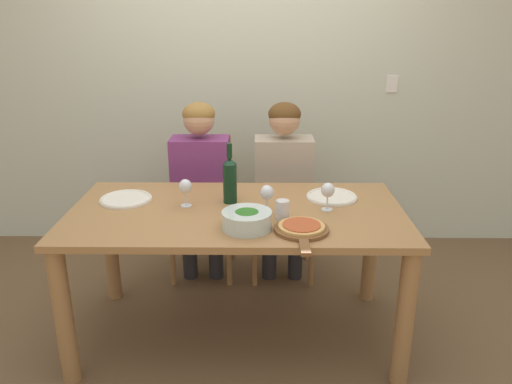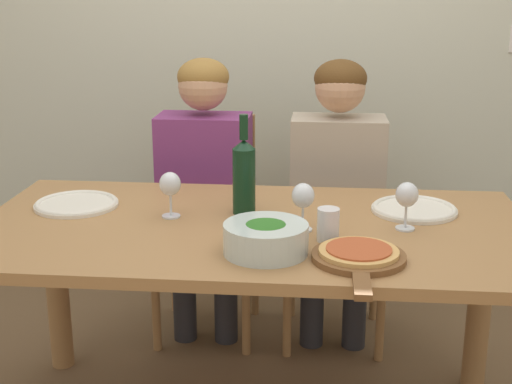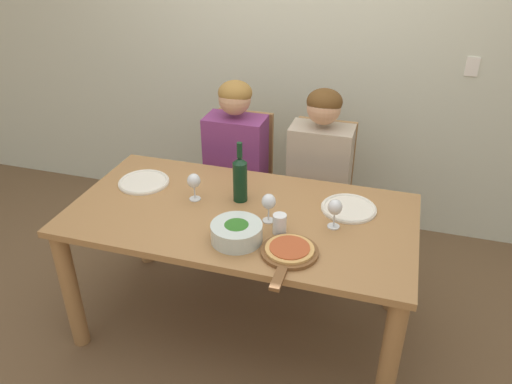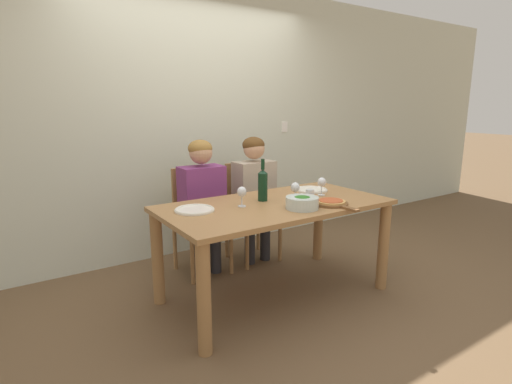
# 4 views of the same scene
# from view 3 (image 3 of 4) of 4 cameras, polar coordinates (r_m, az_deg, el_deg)

# --- Properties ---
(ground_plane) EXTENTS (40.00, 40.00, 0.00)m
(ground_plane) POSITION_cam_3_polar(r_m,az_deg,el_deg) (3.02, -1.54, -14.71)
(ground_plane) COLOR brown
(back_wall) EXTENTS (10.00, 0.06, 2.70)m
(back_wall) POSITION_cam_3_polar(r_m,az_deg,el_deg) (3.55, 5.28, 17.12)
(back_wall) COLOR beige
(back_wall) RESTS_ON ground
(dining_table) EXTENTS (1.76, 0.91, 0.77)m
(dining_table) POSITION_cam_3_polar(r_m,az_deg,el_deg) (2.61, -1.73, -4.66)
(dining_table) COLOR #9E7042
(dining_table) RESTS_ON ground
(chair_left) EXTENTS (0.42, 0.42, 0.95)m
(chair_left) POSITION_cam_3_polar(r_m,az_deg,el_deg) (3.42, -1.70, 1.56)
(chair_left) COLOR #9E7042
(chair_left) RESTS_ON ground
(chair_right) EXTENTS (0.42, 0.42, 0.95)m
(chair_right) POSITION_cam_3_polar(r_m,az_deg,el_deg) (3.31, 7.37, 0.25)
(chair_right) COLOR #9E7042
(chair_right) RESTS_ON ground
(person_woman) EXTENTS (0.47, 0.51, 1.21)m
(person_woman) POSITION_cam_3_polar(r_m,az_deg,el_deg) (3.22, -2.41, 4.20)
(person_woman) COLOR #28282D
(person_woman) RESTS_ON ground
(person_man) EXTENTS (0.47, 0.51, 1.21)m
(person_man) POSITION_cam_3_polar(r_m,az_deg,el_deg) (3.10, 7.25, 2.91)
(person_man) COLOR #28282D
(person_man) RESTS_ON ground
(wine_bottle) EXTENTS (0.08, 0.08, 0.33)m
(wine_bottle) POSITION_cam_3_polar(r_m,az_deg,el_deg) (2.58, -1.83, 1.63)
(wine_bottle) COLOR black
(wine_bottle) RESTS_ON dining_table
(broccoli_bowl) EXTENTS (0.24, 0.24, 0.10)m
(broccoli_bowl) POSITION_cam_3_polar(r_m,az_deg,el_deg) (2.31, -2.23, -4.60)
(broccoli_bowl) COLOR silver
(broccoli_bowl) RESTS_ON dining_table
(dinner_plate_left) EXTENTS (0.28, 0.28, 0.02)m
(dinner_plate_left) POSITION_cam_3_polar(r_m,az_deg,el_deg) (2.87, -12.70, 1.15)
(dinner_plate_left) COLOR silver
(dinner_plate_left) RESTS_ON dining_table
(dinner_plate_right) EXTENTS (0.28, 0.28, 0.02)m
(dinner_plate_right) POSITION_cam_3_polar(r_m,az_deg,el_deg) (2.60, 10.55, -1.81)
(dinner_plate_right) COLOR silver
(dinner_plate_right) RESTS_ON dining_table
(pizza_on_board) EXTENTS (0.26, 0.40, 0.04)m
(pizza_on_board) POSITION_cam_3_polar(r_m,az_deg,el_deg) (2.24, 3.79, -6.83)
(pizza_on_board) COLOR brown
(pizza_on_board) RESTS_ON dining_table
(wine_glass_left) EXTENTS (0.07, 0.07, 0.15)m
(wine_glass_left) POSITION_cam_3_polar(r_m,az_deg,el_deg) (2.62, -7.11, 1.15)
(wine_glass_left) COLOR silver
(wine_glass_left) RESTS_ON dining_table
(wine_glass_right) EXTENTS (0.07, 0.07, 0.15)m
(wine_glass_right) POSITION_cam_3_polar(r_m,az_deg,el_deg) (2.40, 9.03, -1.86)
(wine_glass_right) COLOR silver
(wine_glass_right) RESTS_ON dining_table
(wine_glass_centre) EXTENTS (0.07, 0.07, 0.15)m
(wine_glass_centre) POSITION_cam_3_polar(r_m,az_deg,el_deg) (2.42, 1.47, -1.24)
(wine_glass_centre) COLOR silver
(wine_glass_centre) RESTS_ON dining_table
(water_tumbler) EXTENTS (0.07, 0.07, 0.10)m
(water_tumbler) POSITION_cam_3_polar(r_m,az_deg,el_deg) (2.36, 2.71, -3.67)
(water_tumbler) COLOR silver
(water_tumbler) RESTS_ON dining_table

